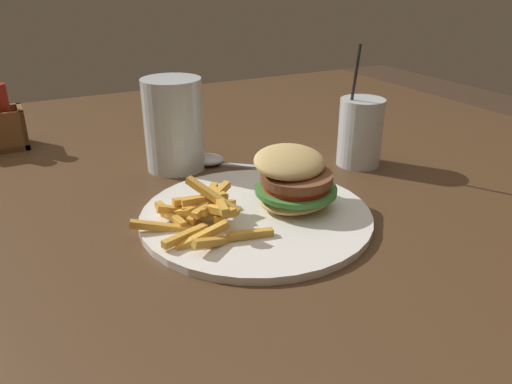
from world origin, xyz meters
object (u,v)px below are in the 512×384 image
(beer_glass, at_px, (173,128))
(meal_plate_near, at_px, (268,201))
(spoon, at_px, (211,160))
(juice_glass, at_px, (360,135))

(beer_glass, bearing_deg, meal_plate_near, -78.04)
(meal_plate_near, distance_m, spoon, 0.22)
(juice_glass, relative_size, spoon, 1.26)
(meal_plate_near, relative_size, beer_glass, 2.13)
(meal_plate_near, relative_size, spoon, 1.97)
(beer_glass, distance_m, spoon, 0.08)
(juice_glass, height_order, spoon, juice_glass)
(beer_glass, bearing_deg, juice_glass, -24.82)
(meal_plate_near, xyz_separation_m, beer_glass, (-0.05, 0.23, 0.05))
(juice_glass, distance_m, spoon, 0.25)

